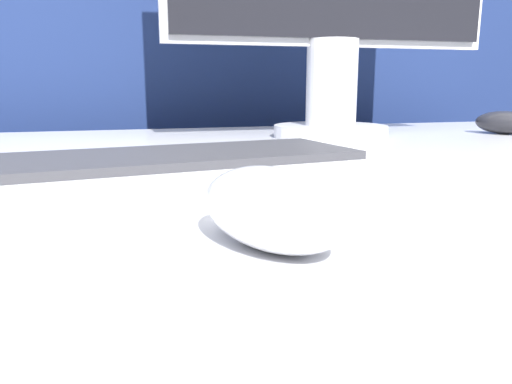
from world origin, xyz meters
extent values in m
cube|color=navy|center=(0.00, 0.64, 0.71)|extent=(5.00, 0.03, 1.42)
ellipsoid|color=white|center=(-0.06, -0.27, 0.79)|extent=(0.09, 0.12, 0.04)
cube|color=silver|center=(-0.12, -0.04, 0.78)|extent=(0.44, 0.21, 0.02)
cube|color=#38383D|center=(-0.12, -0.04, 0.79)|extent=(0.42, 0.19, 0.01)
cylinder|color=silver|center=(0.21, 0.27, 0.78)|extent=(0.19, 0.19, 0.02)
cylinder|color=silver|center=(0.21, 0.27, 0.86)|extent=(0.08, 0.08, 0.14)
ellipsoid|color=#232328|center=(0.53, 0.23, 0.79)|extent=(0.10, 0.12, 0.04)
camera|label=1|loc=(-0.14, -0.52, 0.86)|focal=35.00mm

